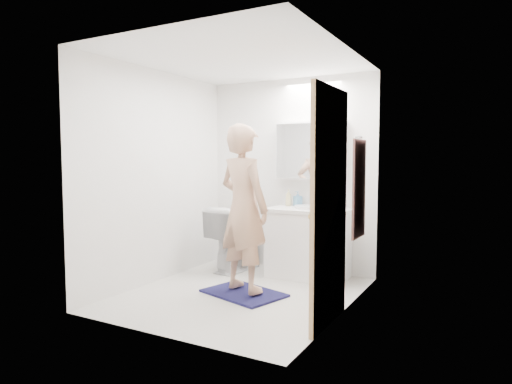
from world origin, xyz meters
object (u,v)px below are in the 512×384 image
Objects in this scene: soap_bottle_a at (289,198)px; soap_bottle_b at (298,199)px; toilet at (237,238)px; toothbrush_cup at (332,204)px; toilet_paper_roll at (320,320)px; person at (244,208)px; medicine_cabinet at (311,151)px; vanity_cabinet at (308,245)px.

soap_bottle_b is at bearing 15.09° from soap_bottle_a.
toothbrush_cup is at bearing -159.23° from toilet.
soap_bottle_a reaches higher than toothbrush_cup.
toilet is 3.93× the size of soap_bottle_a.
soap_bottle_b is 1.69× the size of toothbrush_cup.
toilet is 7.38× the size of toilet_paper_roll.
toothbrush_cup is (0.56, 0.01, -0.05)m from soap_bottle_a.
soap_bottle_a is (0.00, 1.11, 0.02)m from person.
person is (0.59, -0.84, 0.50)m from toilet.
medicine_cabinet is at bearing 114.64° from toilet_paper_roll.
toilet is 0.48× the size of person.
soap_bottle_a is (-0.26, -0.06, -0.58)m from medicine_cabinet.
soap_bottle_b is 2.02m from toilet_paper_roll.
person reaches higher than soap_bottle_a.
toilet_paper_roll is at bearing -65.36° from medicine_cabinet.
medicine_cabinet is 1.08× the size of toilet.
toilet_paper_roll is at bearing -57.24° from soap_bottle_a.
person is 8.27× the size of soap_bottle_a.
toilet is 7.44× the size of toothbrush_cup.
medicine_cabinet reaches higher than soap_bottle_a.
medicine_cabinet is 0.70m from toothbrush_cup.
vanity_cabinet is 0.56m from toothbrush_cup.
person is at bearing -102.74° from medicine_cabinet.
toilet is 1.14m from person.
soap_bottle_b is at bearing 140.32° from vanity_cabinet.
toilet is 2.09m from toilet_paper_roll.
soap_bottle_a is 0.12m from soap_bottle_b.
medicine_cabinet is 4.26× the size of soap_bottle_a.
medicine_cabinet is 8.00× the size of toilet_paper_roll.
person is at bearing -90.11° from soap_bottle_a.
soap_bottle_a is 1.12× the size of soap_bottle_b.
vanity_cabinet is 1.60m from toilet_paper_roll.
toilet_paper_roll is (0.89, -1.59, -0.86)m from soap_bottle_b.
toothbrush_cup is at bearing -9.36° from medicine_cabinet.
toothbrush_cup is (0.30, -0.05, -0.63)m from medicine_cabinet.
medicine_cabinet reaches higher than toilet_paper_roll.
vanity_cabinet is at bearing -24.56° from soap_bottle_a.
vanity_cabinet is at bearing 115.62° from toilet_paper_roll.
soap_bottle_a reaches higher than soap_bottle_b.
soap_bottle_b is 1.68× the size of toilet_paper_roll.
soap_bottle_b is at bearing -149.82° from toilet.
person reaches higher than toilet_paper_roll.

